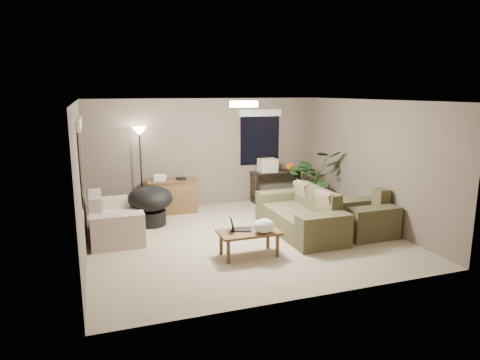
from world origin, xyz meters
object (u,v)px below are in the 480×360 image
object	(u,v)px
papasan_chair	(150,203)
floor_lamp	(140,142)
console_table	(277,184)
houseplant	(312,185)
armchair	(364,219)
desk	(172,196)
cat_scratching_post	(340,211)
main_sofa	(301,217)
loveseat	(114,221)
coffee_table	(249,235)

from	to	relation	value
papasan_chair	floor_lamp	size ratio (longest dim) A/B	0.50
console_table	houseplant	xyz separation A→B (m)	(0.49, -0.86, 0.10)
armchair	desk	distance (m)	4.13
armchair	cat_scratching_post	distance (m)	0.85
papasan_chair	cat_scratching_post	distance (m)	3.90
floor_lamp	main_sofa	bearing A→B (deg)	-40.06
main_sofa	console_table	bearing A→B (deg)	77.61
armchair	loveseat	bearing A→B (deg)	162.86
console_table	houseplant	size ratio (longest dim) A/B	0.94
coffee_table	cat_scratching_post	world-z (taller)	cat_scratching_post
cat_scratching_post	armchair	bearing A→B (deg)	-90.70
loveseat	cat_scratching_post	bearing A→B (deg)	-6.77
cat_scratching_post	houseplant	bearing A→B (deg)	94.10
main_sofa	desk	distance (m)	3.00
armchair	main_sofa	bearing A→B (deg)	154.63
loveseat	papasan_chair	xyz separation A→B (m)	(0.74, 0.51, 0.17)
main_sofa	console_table	size ratio (longest dim) A/B	1.69
armchair	desk	xyz separation A→B (m)	(-3.17, 2.65, 0.08)
main_sofa	loveseat	xyz separation A→B (m)	(-3.41, 0.88, 0.00)
main_sofa	floor_lamp	bearing A→B (deg)	139.94
papasan_chair	houseplant	bearing A→B (deg)	1.05
houseplant	desk	bearing A→B (deg)	167.42
coffee_table	cat_scratching_post	xyz separation A→B (m)	(2.45, 1.16, -0.14)
cat_scratching_post	main_sofa	bearing A→B (deg)	-162.33
floor_lamp	console_table	bearing A→B (deg)	0.17
main_sofa	floor_lamp	distance (m)	3.80
main_sofa	coffee_table	xyz separation A→B (m)	(-1.37, -0.82, 0.06)
coffee_table	cat_scratching_post	distance (m)	2.71
coffee_table	papasan_chair	size ratio (longest dim) A/B	1.05
floor_lamp	coffee_table	bearing A→B (deg)	-66.38
main_sofa	desk	world-z (taller)	main_sofa
coffee_table	houseplant	xyz separation A→B (m)	(2.37, 2.27, 0.18)
armchair	coffee_table	world-z (taller)	armchair
console_table	desk	bearing A→B (deg)	-176.37
floor_lamp	houseplant	bearing A→B (deg)	-12.80
main_sofa	cat_scratching_post	bearing A→B (deg)	17.67
cat_scratching_post	coffee_table	bearing A→B (deg)	-154.65
papasan_chair	houseplant	xyz separation A→B (m)	(3.67, 0.07, 0.07)
desk	papasan_chair	size ratio (longest dim) A/B	1.16
console_table	cat_scratching_post	distance (m)	2.06
console_table	papasan_chair	size ratio (longest dim) A/B	1.37
papasan_chair	console_table	bearing A→B (deg)	16.20
console_table	houseplant	distance (m)	0.99
main_sofa	cat_scratching_post	size ratio (longest dim) A/B	4.40
desk	coffee_table	bearing A→B (deg)	-76.12
armchair	cat_scratching_post	bearing A→B (deg)	89.30
console_table	floor_lamp	world-z (taller)	floor_lamp
loveseat	cat_scratching_post	world-z (taller)	loveseat
papasan_chair	floor_lamp	world-z (taller)	floor_lamp
main_sofa	armchair	bearing A→B (deg)	-25.37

